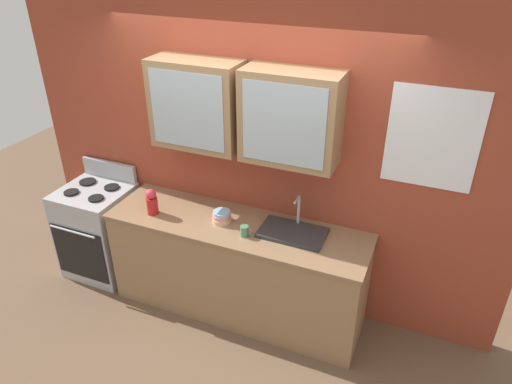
# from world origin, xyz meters

# --- Properties ---
(ground_plane) EXTENTS (10.00, 10.00, 0.00)m
(ground_plane) POSITION_xyz_m (0.00, 0.00, 0.00)
(ground_plane) COLOR brown
(back_wall_unit) EXTENTS (4.35, 0.43, 2.76)m
(back_wall_unit) POSITION_xyz_m (0.01, 0.32, 1.49)
(back_wall_unit) COLOR #993D28
(back_wall_unit) RESTS_ON ground_plane
(counter) EXTENTS (2.27, 0.65, 0.92)m
(counter) POSITION_xyz_m (0.00, 0.00, 0.46)
(counter) COLOR #93704C
(counter) RESTS_ON ground_plane
(stove_range) EXTENTS (0.64, 0.65, 1.10)m
(stove_range) POSITION_xyz_m (-1.52, -0.00, 0.47)
(stove_range) COLOR #ADAFB5
(stove_range) RESTS_ON ground_plane
(sink_faucet) EXTENTS (0.54, 0.33, 0.30)m
(sink_faucet) POSITION_xyz_m (0.48, 0.06, 0.94)
(sink_faucet) COLOR #2D2D30
(sink_faucet) RESTS_ON counter
(bowl_stack) EXTENTS (0.17, 0.17, 0.10)m
(bowl_stack) POSITION_xyz_m (-0.13, -0.00, 0.97)
(bowl_stack) COLOR #E0AD7F
(bowl_stack) RESTS_ON counter
(vase) EXTENTS (0.10, 0.10, 0.24)m
(vase) POSITION_xyz_m (-0.75, -0.12, 1.03)
(vase) COLOR #B21E1E
(vase) RESTS_ON counter
(cup_near_sink) EXTENTS (0.11, 0.07, 0.09)m
(cup_near_sink) POSITION_xyz_m (0.13, -0.12, 0.97)
(cup_near_sink) COLOR #4C7F59
(cup_near_sink) RESTS_ON counter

